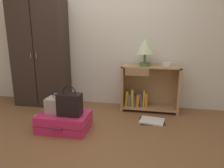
# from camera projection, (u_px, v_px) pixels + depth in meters

# --- Properties ---
(ground_plane) EXTENTS (9.00, 9.00, 0.00)m
(ground_plane) POSITION_uv_depth(u_px,v_px,m) (88.00, 141.00, 2.70)
(ground_plane) COLOR brown
(back_wall) EXTENTS (6.40, 0.10, 2.60)m
(back_wall) POSITION_uv_depth(u_px,v_px,m) (111.00, 33.00, 3.80)
(back_wall) COLOR silver
(back_wall) RESTS_ON ground_plane
(wardrobe) EXTENTS (0.94, 0.47, 1.87)m
(wardrobe) POSITION_uv_depth(u_px,v_px,m) (41.00, 54.00, 3.84)
(wardrobe) COLOR #33261E
(wardrobe) RESTS_ON ground_plane
(bookshelf) EXTENTS (0.96, 0.38, 0.78)m
(bookshelf) POSITION_uv_depth(u_px,v_px,m) (148.00, 89.00, 3.67)
(bookshelf) COLOR tan
(bookshelf) RESTS_ON ground_plane
(table_lamp) EXTENTS (0.31, 0.31, 0.44)m
(table_lamp) POSITION_uv_depth(u_px,v_px,m) (145.00, 47.00, 3.47)
(table_lamp) COLOR #4C7542
(table_lamp) RESTS_ON bookshelf
(bowl) EXTENTS (0.15, 0.15, 0.05)m
(bowl) POSITION_uv_depth(u_px,v_px,m) (167.00, 64.00, 3.51)
(bowl) COLOR silver
(bowl) RESTS_ON bookshelf
(suitcase_large) EXTENTS (0.69, 0.50, 0.24)m
(suitcase_large) POSITION_uv_depth(u_px,v_px,m) (64.00, 121.00, 2.98)
(suitcase_large) COLOR #DB2860
(suitcase_large) RESTS_ON ground_plane
(train_case) EXTENTS (0.28, 0.23, 0.28)m
(train_case) POSITION_uv_depth(u_px,v_px,m) (57.00, 105.00, 2.96)
(train_case) COLOR #A89E8E
(train_case) RESTS_ON suitcase_large
(handbag) EXTENTS (0.31, 0.19, 0.41)m
(handbag) POSITION_uv_depth(u_px,v_px,m) (70.00, 104.00, 2.87)
(handbag) COLOR black
(handbag) RESTS_ON suitcase_large
(bottle) EXTENTS (0.07, 0.07, 0.17)m
(bottle) POSITION_uv_depth(u_px,v_px,m) (36.00, 121.00, 3.08)
(bottle) COLOR white
(bottle) RESTS_ON ground_plane
(open_book_on_floor) EXTENTS (0.41, 0.34, 0.02)m
(open_book_on_floor) POSITION_uv_depth(u_px,v_px,m) (152.00, 121.00, 3.27)
(open_book_on_floor) COLOR white
(open_book_on_floor) RESTS_ON ground_plane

